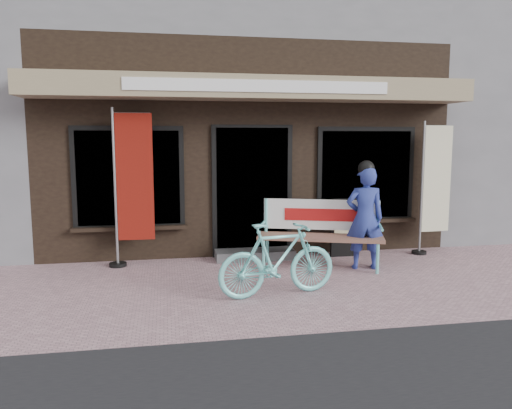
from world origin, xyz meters
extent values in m
plane|color=#B38991|center=(0.00, 0.00, 0.00)|extent=(70.00, 70.00, 0.00)
cube|color=black|center=(0.00, 5.00, 1.80)|extent=(7.00, 6.00, 3.60)
cube|color=slate|center=(0.00, 5.00, 4.80)|extent=(7.00, 6.00, 2.40)
cube|color=gray|center=(0.00, 1.65, 2.75)|extent=(7.00, 0.80, 0.35)
cube|color=white|center=(0.00, 1.24, 2.75)|extent=(4.00, 0.02, 0.18)
cube|color=black|center=(0.00, 1.98, 1.10)|extent=(1.20, 0.06, 2.10)
cube|color=black|center=(0.00, 1.97, 1.10)|extent=(1.35, 0.04, 2.20)
cube|color=black|center=(-2.00, 1.98, 1.35)|extent=(1.60, 0.06, 1.50)
cube|color=black|center=(2.00, 1.98, 1.35)|extent=(1.60, 0.06, 1.50)
cube|color=black|center=(-2.00, 1.97, 1.35)|extent=(1.75, 0.04, 1.65)
cube|color=black|center=(2.00, 1.97, 1.35)|extent=(1.75, 0.04, 1.65)
cube|color=black|center=(-2.00, 1.92, 0.55)|extent=(1.80, 0.18, 0.06)
cube|color=black|center=(2.00, 1.92, 0.55)|extent=(1.80, 0.18, 0.06)
cube|color=#59595B|center=(0.00, 1.75, 0.07)|extent=(1.30, 0.45, 0.15)
cylinder|color=#6ED8D3|center=(0.02, 1.09, 0.22)|extent=(0.06, 0.06, 0.44)
cylinder|color=#6ED8D3|center=(0.16, 1.49, 0.22)|extent=(0.06, 0.06, 0.44)
cylinder|color=#6ED8D3|center=(1.62, 0.53, 0.22)|extent=(0.06, 0.06, 0.44)
cylinder|color=#6ED8D3|center=(1.75, 0.93, 0.22)|extent=(0.06, 0.06, 0.44)
cube|color=#8B5E4C|center=(0.89, 1.01, 0.48)|extent=(1.95, 1.08, 0.05)
cylinder|color=#6ED8D3|center=(0.14, 1.49, 0.74)|extent=(0.06, 0.06, 0.58)
cylinder|color=#6ED8D3|center=(1.77, 0.92, 0.74)|extent=(0.06, 0.06, 0.58)
cube|color=white|center=(0.96, 1.23, 0.79)|extent=(1.71, 0.63, 0.48)
cube|color=#B21414|center=(0.95, 1.20, 0.79)|extent=(1.08, 0.39, 0.19)
cylinder|color=#6ED8D3|center=(0.04, 1.30, 0.66)|extent=(0.19, 0.45, 0.04)
cylinder|color=#6ED8D3|center=(1.74, 0.71, 0.66)|extent=(0.19, 0.45, 0.04)
imported|color=navy|center=(1.54, 0.86, 0.78)|extent=(0.62, 0.46, 1.56)
sphere|color=black|center=(1.54, 0.86, 1.53)|extent=(0.29, 0.29, 0.25)
imported|color=#6ED8D3|center=(-0.06, -0.21, 0.47)|extent=(1.61, 0.70, 0.94)
cylinder|color=gray|center=(-2.18, 1.65, 1.22)|extent=(0.04, 0.04, 2.44)
cylinder|color=gray|center=(-1.91, 1.64, 2.35)|extent=(0.56, 0.04, 0.03)
cube|color=maroon|center=(-1.88, 1.64, 1.39)|extent=(0.56, 0.05, 1.94)
cylinder|color=black|center=(-2.18, 1.65, 0.03)|extent=(0.27, 0.27, 0.06)
cylinder|color=gray|center=(2.85, 1.59, 1.13)|extent=(0.04, 0.04, 2.27)
cylinder|color=gray|center=(3.11, 1.60, 2.18)|extent=(0.52, 0.06, 0.02)
cube|color=beige|center=(3.13, 1.60, 1.29)|extent=(0.52, 0.06, 1.80)
cylinder|color=black|center=(2.85, 1.59, 0.03)|extent=(0.26, 0.26, 0.05)
cube|color=black|center=(1.53, 1.67, 0.49)|extent=(0.49, 0.09, 0.98)
cube|color=beige|center=(1.53, 1.61, 0.60)|extent=(0.41, 0.02, 0.60)
camera|label=1|loc=(-1.43, -6.18, 1.99)|focal=35.00mm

